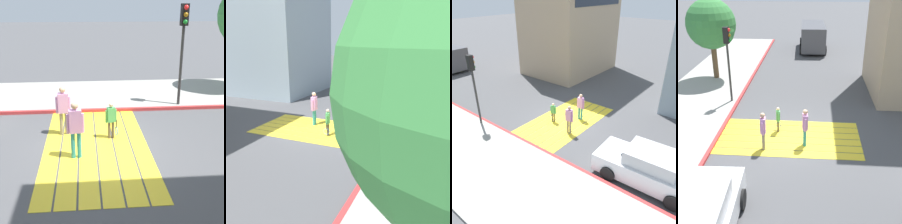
# 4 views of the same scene
# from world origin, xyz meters

# --- Properties ---
(ground_plane) EXTENTS (120.00, 120.00, 0.00)m
(ground_plane) POSITION_xyz_m (0.00, 0.00, 0.00)
(ground_plane) COLOR #4C4C4F
(crosswalk_stripes) EXTENTS (6.40, 3.25, 0.01)m
(crosswalk_stripes) POSITION_xyz_m (0.00, 0.00, 0.01)
(crosswalk_stripes) COLOR yellow
(crosswalk_stripes) RESTS_ON ground
(sidewalk_west) EXTENTS (4.80, 40.00, 0.12)m
(sidewalk_west) POSITION_xyz_m (-5.60, 0.00, 0.06)
(sidewalk_west) COLOR #9E9B93
(sidewalk_west) RESTS_ON ground
(curb_painted) EXTENTS (0.16, 40.00, 0.13)m
(curb_painted) POSITION_xyz_m (-3.25, 0.00, 0.07)
(curb_painted) COLOR #BC3333
(curb_painted) RESTS_ON ground
(traffic_light_corner) EXTENTS (0.39, 0.28, 4.24)m
(traffic_light_corner) POSITION_xyz_m (-3.58, 3.69, 3.04)
(traffic_light_corner) COLOR #2D2D2D
(traffic_light_corner) RESTS_ON ground
(pedestrian_adult_lead) EXTENTS (0.25, 0.50, 1.70)m
(pedestrian_adult_lead) POSITION_xyz_m (-1.01, -1.04, 0.99)
(pedestrian_adult_lead) COLOR gray
(pedestrian_adult_lead) RESTS_ON ground
(pedestrian_adult_trailing) EXTENTS (0.26, 0.50, 1.71)m
(pedestrian_adult_trailing) POSITION_xyz_m (0.72, -0.60, 1.00)
(pedestrian_adult_trailing) COLOR teal
(pedestrian_adult_trailing) RESTS_ON ground
(pedestrian_child_with_racket) EXTENTS (0.28, 0.41, 1.26)m
(pedestrian_child_with_racket) POSITION_xyz_m (-0.57, 0.53, 0.70)
(pedestrian_child_with_racket) COLOR brown
(pedestrian_child_with_racket) RESTS_ON ground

